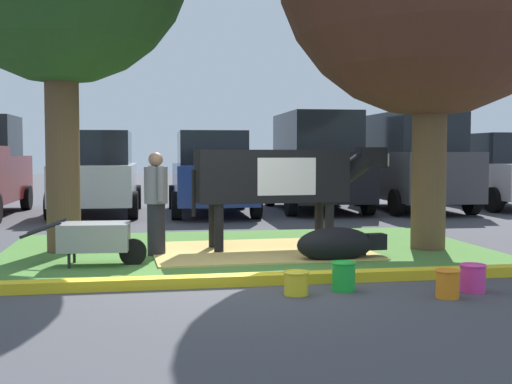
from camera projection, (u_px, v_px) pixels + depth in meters
name	position (u px, v px, depth m)	size (l,w,h in m)	color
ground_plane	(239.00, 276.00, 8.17)	(80.00, 80.00, 0.00)	#424247
grass_island	(248.00, 250.00, 10.23)	(7.36, 4.88, 0.02)	#477A33
curb_yellow	(285.00, 278.00, 7.68)	(8.56, 0.24, 0.12)	yellow
hay_bedding	(260.00, 251.00, 10.04)	(3.20, 2.40, 0.04)	tan
cow_holstein	(278.00, 177.00, 10.23)	(3.14, 0.83, 1.59)	black
calf_lying	(337.00, 244.00, 9.21)	(1.32, 0.56, 0.48)	black
person_handler	(156.00, 201.00, 9.62)	(0.34, 0.51, 1.52)	black
wheelbarrow	(96.00, 237.00, 8.80)	(1.61, 0.65, 0.63)	gray
bucket_yellow	(296.00, 282.00, 7.06)	(0.28, 0.28, 0.25)	yellow
bucket_green	(343.00, 276.00, 7.28)	(0.28, 0.28, 0.32)	green
bucket_orange	(448.00, 283.00, 6.91)	(0.27, 0.27, 0.30)	orange
bucket_pink	(473.00, 277.00, 7.21)	(0.29, 0.29, 0.30)	#EA3893
sedan_silver	(97.00, 174.00, 16.23)	(2.12, 4.45, 2.02)	silver
sedan_blue	(211.00, 174.00, 16.35)	(2.12, 4.45, 2.02)	navy
suv_black	(315.00, 162.00, 17.26)	(2.22, 4.65, 2.52)	black
suv_dark_grey	(411.00, 162.00, 17.32)	(2.22, 4.65, 2.52)	#3D3D42
hatchback_white	(500.00, 172.00, 18.17)	(2.12, 4.45, 2.02)	silver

